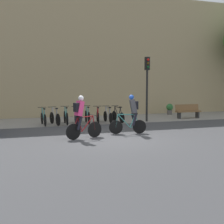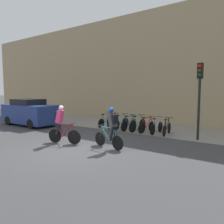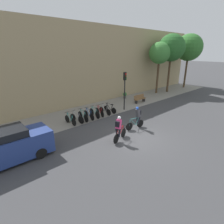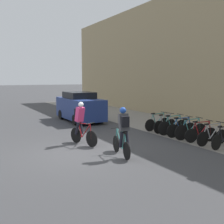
% 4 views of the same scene
% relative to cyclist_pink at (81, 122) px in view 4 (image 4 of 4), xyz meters
% --- Properties ---
extents(ground, '(200.00, 200.00, 0.00)m').
position_rel_cyclist_pink_xyz_m(ground, '(1.30, -0.55, -0.95)').
color(ground, '#3D3D3F').
extents(kerb_strip, '(44.00, 4.50, 0.01)m').
position_rel_cyclist_pink_xyz_m(kerb_strip, '(1.30, 6.20, -0.94)').
color(kerb_strip, gray).
rests_on(kerb_strip, ground).
extents(cyclist_pink, '(1.60, 0.63, 1.77)m').
position_rel_cyclist_pink_xyz_m(cyclist_pink, '(0.00, 0.00, 0.00)').
color(cyclist_pink, black).
rests_on(cyclist_pink, ground).
extents(cyclist_grey, '(1.67, 0.54, 1.75)m').
position_rel_cyclist_pink_xyz_m(cyclist_grey, '(2.46, 0.57, -0.00)').
color(cyclist_grey, black).
rests_on(cyclist_grey, ground).
extents(parked_bike_0, '(0.46, 1.63, 0.95)m').
position_rel_cyclist_pink_xyz_m(parked_bike_0, '(-0.98, 4.67, -0.56)').
color(parked_bike_0, black).
rests_on(parked_bike_0, ground).
extents(parked_bike_1, '(0.49, 1.61, 0.96)m').
position_rel_cyclist_pink_xyz_m(parked_bike_1, '(-0.37, 4.67, -0.55)').
color(parked_bike_1, black).
rests_on(parked_bike_1, ground).
extents(parked_bike_2, '(0.46, 1.70, 0.98)m').
position_rel_cyclist_pink_xyz_m(parked_bike_2, '(0.24, 4.67, -0.54)').
color(parked_bike_2, black).
rests_on(parked_bike_2, ground).
extents(parked_bike_3, '(0.46, 1.66, 0.96)m').
position_rel_cyclist_pink_xyz_m(parked_bike_3, '(0.85, 4.67, -0.55)').
color(parked_bike_3, black).
rests_on(parked_bike_3, ground).
extents(parked_bike_4, '(0.46, 1.73, 0.98)m').
position_rel_cyclist_pink_xyz_m(parked_bike_4, '(1.45, 4.67, -0.54)').
color(parked_bike_4, black).
rests_on(parked_bike_4, ground).
extents(parked_bike_5, '(0.48, 1.55, 0.94)m').
position_rel_cyclist_pink_xyz_m(parked_bike_5, '(2.06, 4.67, -0.57)').
color(parked_bike_5, black).
rests_on(parked_bike_5, ground).
extents(parked_bike_6, '(0.46, 1.67, 0.94)m').
position_rel_cyclist_pink_xyz_m(parked_bike_6, '(2.67, 4.67, -0.56)').
color(parked_bike_6, black).
rests_on(parked_bike_6, ground).
extents(parked_bike_7, '(0.46, 1.60, 0.94)m').
position_rel_cyclist_pink_xyz_m(parked_bike_7, '(3.28, 4.67, -0.57)').
color(parked_bike_7, black).
rests_on(parked_bike_7, ground).
extents(parked_car, '(4.30, 1.84, 1.85)m').
position_rel_cyclist_pink_xyz_m(parked_car, '(-5.91, 2.30, -0.05)').
color(parked_car, navy).
rests_on(parked_car, ground).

